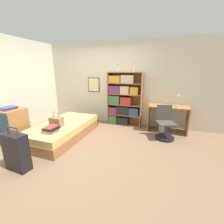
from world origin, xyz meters
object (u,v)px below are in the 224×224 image
desk (168,114)px  bookcase (122,100)px  bottle_brown (133,69)px  desk_lamp (179,97)px  book_stack_on_bed (51,129)px  magazine_pile_on_dresser (8,108)px  suitcase (16,152)px  handbag (57,122)px  waste_bin (163,127)px  bed (64,130)px  desk_chair (165,128)px  dresser (11,126)px  bottle_green (117,69)px

desk → bookcase: bearing=175.5°
bottle_brown → desk_lamp: bottle_brown is taller
book_stack_on_bed → magazine_pile_on_dresser: size_ratio=0.89×
bookcase → suitcase: bearing=-111.4°
handbag → book_stack_on_bed: 0.35m
bookcase → waste_bin: 1.45m
bed → magazine_pile_on_dresser: (-0.99, -0.68, 0.67)m
magazine_pile_on_dresser → desk_chair: 3.86m
handbag → desk_lamp: bearing=29.2°
magazine_pile_on_dresser → waste_bin: bearing=29.1°
book_stack_on_bed → bottle_brown: bottle_brown is taller
handbag → desk_chair: size_ratio=0.44×
desk → desk_lamp: desk_lamp is taller
bed → suitcase: bearing=-86.3°
suitcase → desk: 3.72m
dresser → magazine_pile_on_dresser: (0.03, -0.00, 0.44)m
handbag → desk_lamp: (2.81, 1.57, 0.51)m
bookcase → bottle_green: 0.96m
handbag → bottle_green: size_ratio=1.78×
bottle_green → desk_lamp: (1.79, -0.08, -0.74)m
bottle_brown → desk_lamp: size_ratio=0.62×
book_stack_on_bed → bottle_brown: (1.40, 2.01, 1.31)m
desk_lamp → desk: bearing=178.3°
suitcase → desk_chair: size_ratio=0.94×
bottle_green → desk_lamp: size_ratio=0.55×
handbag → suitcase: size_ratio=0.47×
desk → bottle_green: bearing=177.4°
desk_lamp → desk_chair: 0.95m
waste_bin → magazine_pile_on_dresser: bearing=-150.9°
magazine_pile_on_dresser → bottle_green: (2.04, 2.06, 0.89)m
desk_chair → bed: bearing=-162.9°
dresser → desk_chair: desk_chair is taller
handbag → magazine_pile_on_dresser: magazine_pile_on_dresser is taller
dresser → bottle_brown: (2.55, 2.09, 1.34)m
waste_bin → dresser: bearing=-151.2°
handbag → desk_chair: 2.74m
bottle_green → waste_bin: (1.44, -0.12, -1.61)m
bottle_brown → waste_bin: (0.96, -0.16, -1.62)m
dresser → waste_bin: dresser is taller
bottle_brown → desk_lamp: bearing=-4.9°
book_stack_on_bed → waste_bin: (2.36, 1.85, -0.32)m
book_stack_on_bed → dresser: (-1.15, -0.08, -0.04)m
magazine_pile_on_dresser → waste_bin: 4.04m
bottle_green → desk_lamp: bearing=-2.5°
dresser → handbag: bearing=21.4°
desk → desk_chair: desk_chair is taller
suitcase → magazine_pile_on_dresser: size_ratio=2.03×
book_stack_on_bed → bottle_green: size_ratio=1.65×
bed → bottle_brown: 2.60m
bottle_green → waste_bin: 2.17m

